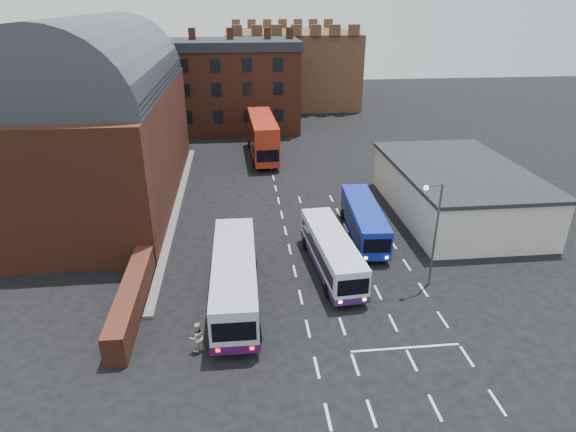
{
  "coord_description": "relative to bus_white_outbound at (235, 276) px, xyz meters",
  "views": [
    {
      "loc": [
        -3.47,
        -22.9,
        17.17
      ],
      "look_at": [
        0.0,
        10.0,
        2.2
      ],
      "focal_mm": 30.0,
      "sensor_mm": 36.0,
      "label": 1
    }
  ],
  "objects": [
    {
      "name": "railway_station",
      "position": [
        -11.44,
        18.56,
        5.83
      ],
      "size": [
        12.0,
        28.0,
        16.0
      ],
      "color": "#602B1E",
      "rests_on": "ground"
    },
    {
      "name": "forecourt_wall",
      "position": [
        -6.14,
        -0.44,
        -0.91
      ],
      "size": [
        1.2,
        10.0,
        1.8
      ],
      "primitive_type": "cube",
      "color": "#602B1E",
      "rests_on": "ground"
    },
    {
      "name": "bus_red_double",
      "position": [
        3.42,
        29.64,
        0.71
      ],
      "size": [
        3.29,
        11.94,
        4.75
      ],
      "rotation": [
        0.0,
        0.0,
        3.17
      ],
      "color": "red",
      "rests_on": "ground"
    },
    {
      "name": "bus_white_outbound",
      "position": [
        0.0,
        0.0,
        0.0
      ],
      "size": [
        2.91,
        11.24,
        3.06
      ],
      "rotation": [
        0.0,
        0.0,
        -0.01
      ],
      "color": "#B2B6CD",
      "rests_on": "ground"
    },
    {
      "name": "cream_building",
      "position": [
        19.06,
        11.56,
        0.35
      ],
      "size": [
        10.4,
        16.4,
        4.25
      ],
      "color": "beige",
      "rests_on": "ground"
    },
    {
      "name": "castle_keep",
      "position": [
        10.06,
        63.56,
        4.19
      ],
      "size": [
        22.0,
        22.0,
        12.0
      ],
      "primitive_type": "cube",
      "color": "brown",
      "rests_on": "ground"
    },
    {
      "name": "brick_terrace",
      "position": [
        -1.94,
        43.56,
        3.69
      ],
      "size": [
        22.0,
        10.0,
        11.0
      ],
      "primitive_type": "cube",
      "color": "brown",
      "rests_on": "ground"
    },
    {
      "name": "pedestrian_beige",
      "position": [
        -2.03,
        -4.47,
        -0.94
      ],
      "size": [
        1.04,
        0.94,
        1.74
      ],
      "primitive_type": "imported",
      "rotation": [
        0.0,
        0.0,
        3.55
      ],
      "color": "beige",
      "rests_on": "ground"
    },
    {
      "name": "pedestrian_red",
      "position": [
        -0.89,
        -4.06,
        -1.0
      ],
      "size": [
        0.69,
        0.56,
        1.62
      ],
      "primitive_type": "imported",
      "rotation": [
        0.0,
        0.0,
        3.48
      ],
      "color": "maroon",
      "rests_on": "ground"
    },
    {
      "name": "bus_blue",
      "position": [
        10.06,
        7.91,
        -0.26
      ],
      "size": [
        2.85,
        9.69,
        2.61
      ],
      "rotation": [
        0.0,
        0.0,
        3.08
      ],
      "color": "#1126A2",
      "rests_on": "ground"
    },
    {
      "name": "street_lamp",
      "position": [
        12.43,
        0.5,
        2.5
      ],
      "size": [
        1.39,
        0.62,
        7.14
      ],
      "rotation": [
        0.0,
        0.0,
        0.33
      ],
      "color": "#484B4F",
      "rests_on": "ground"
    },
    {
      "name": "bus_white_inbound",
      "position": [
        6.57,
        3.0,
        -0.25
      ],
      "size": [
        3.0,
        9.82,
        2.64
      ],
      "rotation": [
        0.0,
        0.0,
        3.22
      ],
      "color": "silver",
      "rests_on": "ground"
    },
    {
      "name": "ground",
      "position": [
        4.06,
        -2.44,
        -1.81
      ],
      "size": [
        180.0,
        180.0,
        0.0
      ],
      "primitive_type": "plane",
      "color": "black"
    }
  ]
}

